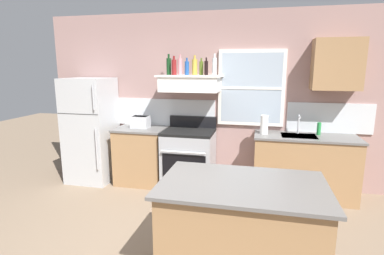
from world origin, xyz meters
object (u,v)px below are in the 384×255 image
bottle_rose_pink (180,66)px  bottle_dark_green_wine (169,66)px  refrigerator (91,130)px  bottle_clear_tall (214,66)px  bottle_red_label_wine (174,67)px  dish_soap_bottle (319,129)px  bottle_blue_liqueur (187,68)px  kitchen_island (241,232)px  bottle_champagne_gold_foil (195,67)px  stove_range (189,159)px  paper_towel_roll (264,125)px  bottle_balsamic_dark (206,68)px  toaster (140,122)px  bottle_olive_oil_square (201,68)px

bottle_rose_pink → bottle_dark_green_wine: bearing=167.3°
refrigerator → bottle_clear_tall: size_ratio=5.40×
bottle_red_label_wine → dish_soap_bottle: 2.30m
bottle_blue_liqueur → kitchen_island: (0.98, -2.05, -1.39)m
kitchen_island → dish_soap_bottle: bearing=65.5°
dish_soap_bottle → kitchen_island: bearing=-114.5°
bottle_champagne_gold_foil → kitchen_island: bearing=-67.4°
stove_range → bottle_dark_green_wine: bearing=156.0°
kitchen_island → stove_range: bearing=115.5°
dish_soap_bottle → bottle_champagne_gold_foil: bearing=179.6°
paper_towel_roll → kitchen_island: size_ratio=0.19×
bottle_balsamic_dark → paper_towel_roll: size_ratio=0.95×
refrigerator → bottle_blue_liqueur: bearing=4.5°
toaster → bottle_olive_oil_square: bearing=6.0°
bottle_blue_liqueur → kitchen_island: size_ratio=0.18×
bottle_red_label_wine → bottle_clear_tall: bearing=2.1°
bottle_dark_green_wine → bottle_red_label_wine: bottle_dark_green_wine is taller
bottle_balsamic_dark → bottle_clear_tall: 0.13m
bottle_dark_green_wine → bottle_champagne_gold_foil: bearing=-1.1°
bottle_red_label_wine → bottle_olive_oil_square: 0.41m
stove_range → bottle_clear_tall: (0.36, 0.11, 1.41)m
bottle_olive_oil_square → kitchen_island: bearing=-69.8°
bottle_rose_pink → dish_soap_bottle: 2.22m
refrigerator → bottle_clear_tall: (2.01, 0.13, 1.03)m
stove_range → bottle_blue_liqueur: (-0.05, 0.10, 1.39)m
bottle_clear_tall → kitchen_island: bearing=-74.6°
refrigerator → dish_soap_bottle: refrigerator is taller
refrigerator → bottle_rose_pink: size_ratio=5.55×
bottle_blue_liqueur → bottle_clear_tall: size_ratio=0.81×
bottle_balsamic_dark → kitchen_island: 2.54m
bottle_balsamic_dark → dish_soap_bottle: (1.63, 0.08, -0.85)m
bottle_blue_liqueur → paper_towel_roll: 1.42m
toaster → kitchen_island: (1.73, -1.99, -0.55)m
bottle_dark_green_wine → bottle_olive_oil_square: 0.51m
stove_range → bottle_balsamic_dark: 1.41m
bottle_balsamic_dark → refrigerator: bearing=-177.5°
toaster → bottle_red_label_wine: 1.02m
bottle_champagne_gold_foil → bottle_balsamic_dark: bottle_champagne_gold_foil is taller
bottle_clear_tall → bottle_rose_pink: bearing=179.6°
stove_range → bottle_red_label_wine: bottle_red_label_wine is taller
bottle_red_label_wine → bottle_rose_pink: bearing=16.7°
bottle_dark_green_wine → refrigerator: bearing=-172.1°
paper_towel_roll → stove_range: bearing=-178.1°
bottle_champagne_gold_foil → bottle_balsamic_dark: bearing=-24.7°
bottle_balsamic_dark → bottle_champagne_gold_foil: bearing=155.3°
bottle_clear_tall → dish_soap_bottle: bearing=1.0°
bottle_rose_pink → bottle_olive_oil_square: size_ratio=1.21×
refrigerator → bottle_balsamic_dark: size_ratio=6.60×
paper_towel_roll → dish_soap_bottle: (0.76, 0.10, -0.04)m
stove_range → bottle_dark_green_wine: 1.46m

